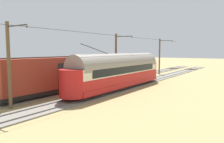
{
  "coord_description": "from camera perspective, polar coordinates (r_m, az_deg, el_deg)",
  "views": [
    {
      "loc": [
        -16.36,
        24.16,
        4.7
      ],
      "look_at": [
        -2.13,
        3.14,
        2.25
      ],
      "focal_mm": 35.57,
      "sensor_mm": 36.0,
      "label": 1
    }
  ],
  "objects": [
    {
      "name": "track_streetcar_siding",
      "position": [
        28.64,
        4.06,
        -3.84
      ],
      "size": [
        2.8,
        80.0,
        0.18
      ],
      "color": "slate",
      "rests_on": "ground"
    },
    {
      "name": "vintage_streetcar",
      "position": [
        26.67,
        1.95,
        0.27
      ],
      "size": [
        2.65,
        18.46,
        5.16
      ],
      "color": "red",
      "rests_on": "ground"
    },
    {
      "name": "catenary_pole_foreground",
      "position": [
        44.37,
        12.2,
        4.0
      ],
      "size": [
        2.73,
        0.28,
        6.94
      ],
      "color": "brown",
      "rests_on": "ground"
    },
    {
      "name": "spare_tie_stack",
      "position": [
        37.14,
        -2.68,
        -1.35
      ],
      "size": [
        2.4,
        2.4,
        0.54
      ],
      "color": "#47331E",
      "rests_on": "ground"
    },
    {
      "name": "ground_plane",
      "position": [
        29.56,
        -0.01,
        -3.64
      ],
      "size": [
        220.0,
        220.0,
        0.0
      ],
      "primitive_type": "plane",
      "color": "#9E8956"
    },
    {
      "name": "track_adjacent_siding",
      "position": [
        31.09,
        -3.1,
        -3.1
      ],
      "size": [
        2.8,
        80.0,
        0.18
      ],
      "color": "slate",
      "rests_on": "ground"
    },
    {
      "name": "catenary_pole_mid_near",
      "position": [
        30.47,
        1.15,
        3.48
      ],
      "size": [
        2.73,
        0.28,
        6.94
      ],
      "color": "brown",
      "rests_on": "ground"
    },
    {
      "name": "overhead_wire_run",
      "position": [
        29.87,
        5.75,
        8.73
      ],
      "size": [
        2.52,
        35.2,
        0.18
      ],
      "color": "black",
      "rests_on": "ground"
    },
    {
      "name": "boxcar_adjacent",
      "position": [
        25.07,
        -14.03,
        -0.46
      ],
      "size": [
        2.96,
        14.18,
        3.85
      ],
      "color": "maroon",
      "rests_on": "ground"
    },
    {
      "name": "catenary_pole_mid_far",
      "position": [
        19.35,
        -24.88,
        1.8
      ],
      "size": [
        2.73,
        0.28,
        6.94
      ],
      "color": "brown",
      "rests_on": "ground"
    }
  ]
}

